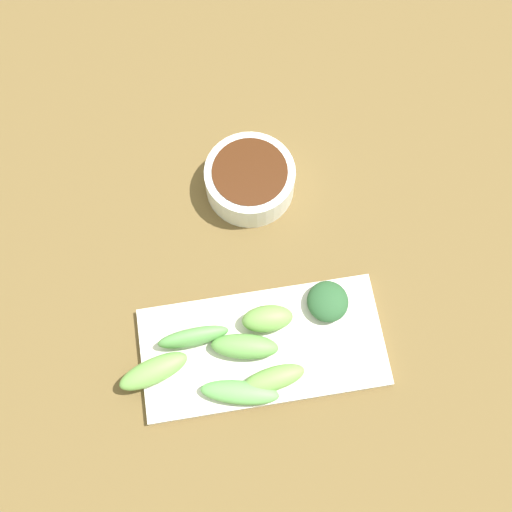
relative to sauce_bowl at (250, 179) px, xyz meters
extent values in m
cube|color=brown|center=(0.15, -0.04, -0.03)|extent=(2.10, 2.10, 0.02)
cylinder|color=white|center=(0.00, 0.00, 0.00)|extent=(0.11, 0.11, 0.04)
cylinder|color=#45220F|center=(0.00, 0.00, 0.00)|extent=(0.10, 0.10, 0.04)
cube|color=silver|center=(0.21, -0.02, -0.02)|extent=(0.14, 0.29, 0.01)
ellipsoid|color=#2A572F|center=(0.17, 0.07, 0.00)|extent=(0.05, 0.05, 0.02)
ellipsoid|color=#63AE56|center=(0.26, -0.05, 0.00)|extent=(0.05, 0.09, 0.02)
ellipsoid|color=#76AE50|center=(0.19, -0.01, 0.00)|extent=(0.03, 0.06, 0.03)
ellipsoid|color=#73A94D|center=(0.25, -0.01, 0.00)|extent=(0.04, 0.08, 0.02)
ellipsoid|color=#62A854|center=(0.19, -0.10, 0.00)|extent=(0.02, 0.08, 0.03)
ellipsoid|color=#71AE4E|center=(0.22, -0.15, 0.00)|extent=(0.05, 0.09, 0.03)
ellipsoid|color=#66A44D|center=(0.21, -0.03, 0.00)|extent=(0.05, 0.08, 0.03)
camera|label=1|loc=(0.37, -0.05, 0.72)|focal=44.35mm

